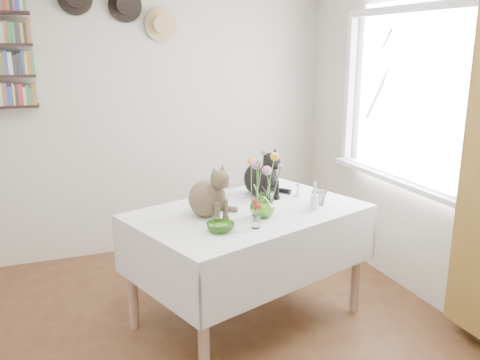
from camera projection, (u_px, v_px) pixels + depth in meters
name	position (u px, v px, depth m)	size (l,w,h in m)	color
room	(176.00, 178.00, 2.45)	(4.08, 4.58, 2.58)	brown
window	(404.00, 111.00, 3.82)	(0.12, 1.52, 1.32)	white
dining_table	(248.00, 238.00, 3.44)	(1.74, 1.41, 0.81)	white
tabby_cat	(205.00, 189.00, 3.23)	(0.24, 0.30, 0.36)	brown
black_cat	(260.00, 170.00, 3.68)	(0.25, 0.32, 0.38)	black
flower_vase	(262.00, 205.00, 3.23)	(0.16, 0.16, 0.17)	#79C144
green_bowl	(221.00, 227.00, 2.99)	(0.17, 0.17, 0.05)	#79C144
drinking_glass	(319.00, 198.00, 3.49)	(0.11, 0.11, 0.10)	white
candlestick	(314.00, 201.00, 3.38)	(0.05, 0.05, 0.19)	white
berry_jar	(256.00, 214.00, 3.03)	(0.05, 0.05, 0.21)	white
porcelain_figurine	(298.00, 190.00, 3.69)	(0.05, 0.05, 0.10)	white
flower_bouquet	(262.00, 165.00, 3.17)	(0.17, 0.13, 0.39)	#4C7233
wall_hats	(122.00, 9.00, 4.23)	(0.98, 0.09, 0.48)	black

